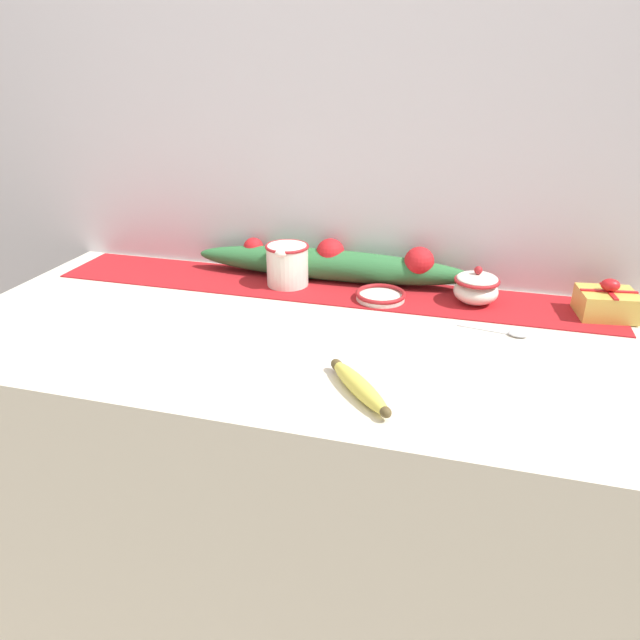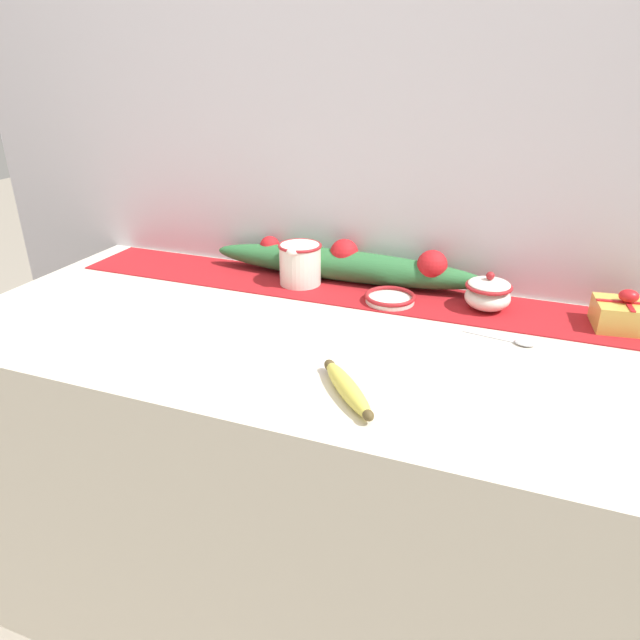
% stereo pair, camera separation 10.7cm
% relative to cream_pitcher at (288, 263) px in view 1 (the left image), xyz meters
% --- Properties ---
extents(ground_plane, '(12.00, 12.00, 0.00)m').
position_rel_cream_pitcher_xyz_m(ground_plane, '(0.10, -0.26, -0.92)').
color(ground_plane, gray).
extents(countertop, '(1.57, 0.74, 0.86)m').
position_rel_cream_pitcher_xyz_m(countertop, '(0.10, -0.26, -0.49)').
color(countertop, beige).
rests_on(countertop, ground_plane).
extents(back_wall, '(2.37, 0.04, 2.40)m').
position_rel_cream_pitcher_xyz_m(back_wall, '(0.10, 0.13, 0.28)').
color(back_wall, silver).
rests_on(back_wall, ground_plane).
extents(table_runner, '(1.45, 0.21, 0.00)m').
position_rel_cream_pitcher_xyz_m(table_runner, '(0.10, -0.00, -0.06)').
color(table_runner, '#A8191E').
rests_on(table_runner, countertop).
extents(cream_pitcher, '(0.11, 0.13, 0.11)m').
position_rel_cream_pitcher_xyz_m(cream_pitcher, '(0.00, 0.00, 0.00)').
color(cream_pitcher, white).
rests_on(cream_pitcher, countertop).
extents(sugar_bowl, '(0.11, 0.11, 0.09)m').
position_rel_cream_pitcher_xyz_m(sugar_bowl, '(0.48, -0.00, -0.02)').
color(sugar_bowl, white).
rests_on(sugar_bowl, countertop).
extents(small_dish, '(0.12, 0.12, 0.02)m').
position_rel_cream_pitcher_xyz_m(small_dish, '(0.25, -0.04, -0.05)').
color(small_dish, white).
rests_on(small_dish, countertop).
extents(banana, '(0.15, 0.17, 0.03)m').
position_rel_cream_pitcher_xyz_m(banana, '(0.29, -0.48, -0.04)').
color(banana, '#DBCC4C').
rests_on(banana, countertop).
extents(spoon, '(0.15, 0.04, 0.01)m').
position_rel_cream_pitcher_xyz_m(spoon, '(0.57, -0.16, -0.06)').
color(spoon, silver).
rests_on(spoon, countertop).
extents(gift_box, '(0.14, 0.12, 0.09)m').
position_rel_cream_pitcher_xyz_m(gift_box, '(0.77, -0.00, -0.03)').
color(gift_box, gold).
rests_on(gift_box, countertop).
extents(poinsettia_garland, '(0.76, 0.09, 0.11)m').
position_rel_cream_pitcher_xyz_m(poinsettia_garland, '(0.11, 0.06, -0.01)').
color(poinsettia_garland, '#2D6B38').
rests_on(poinsettia_garland, countertop).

